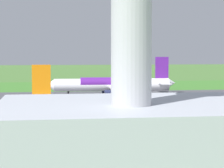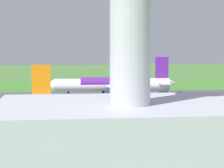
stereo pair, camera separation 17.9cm
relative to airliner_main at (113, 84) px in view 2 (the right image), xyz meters
The scene contains 9 objects.
ground_plane 4.58m from the airliner_main, ahead, with size 800.00×800.00×0.00m, color #477233.
runway_asphalt 4.55m from the airliner_main, ahead, with size 600.00×32.87×0.06m, color #47474C.
apron_concrete 65.03m from the airliner_main, 88.74° to the left, with size 440.00×110.00×0.05m, color gray.
grass_verge_foreground 40.96m from the airliner_main, 87.99° to the right, with size 600.00×80.00×0.04m, color #3C782B.
airliner_main is the anchor object (origin of this frame).
airliner_parked_mid 60.55m from the airliner_main, 81.10° to the left, with size 49.61×40.47×14.52m.
service_truck_fuel 45.77m from the airliner_main, 118.29° to the left, with size 6.13×4.91×2.65m.
no_stopping_sign 42.15m from the airliner_main, 89.22° to the right, with size 0.60×0.10×2.91m.
traffic_cone_orange 45.04m from the airliner_main, 83.53° to the right, with size 0.40×0.40×0.55m, color orange.
Camera 2 is at (24.69, 184.86, 18.37)m, focal length 71.95 mm.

